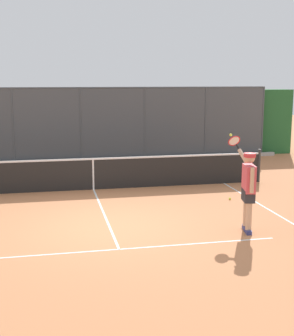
# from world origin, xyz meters

# --- Properties ---
(ground_plane) EXTENTS (60.00, 60.00, 0.00)m
(ground_plane) POSITION_xyz_m (0.00, 0.00, 0.00)
(ground_plane) COLOR #C67A4C
(court_line_markings) EXTENTS (8.40, 9.51, 0.01)m
(court_line_markings) POSITION_xyz_m (0.00, 1.79, 0.00)
(court_line_markings) COLOR white
(court_line_markings) RESTS_ON ground
(fence_backdrop) EXTENTS (18.66, 1.37, 2.98)m
(fence_backdrop) POSITION_xyz_m (0.00, -9.44, 1.41)
(fence_backdrop) COLOR #474C51
(fence_backdrop) RESTS_ON ground
(tennis_net) EXTENTS (10.79, 0.09, 1.07)m
(tennis_net) POSITION_xyz_m (0.00, -3.76, 0.49)
(tennis_net) COLOR #2D2D2D
(tennis_net) RESTS_ON ground
(tennis_player) EXTENTS (0.31, 1.45, 2.04)m
(tennis_player) POSITION_xyz_m (-2.90, 0.92, 1.03)
(tennis_player) COLOR navy
(tennis_player) RESTS_ON ground
(tennis_ball_mid_court) EXTENTS (0.07, 0.07, 0.07)m
(tennis_ball_mid_court) POSITION_xyz_m (-3.58, -1.75, 0.03)
(tennis_ball_mid_court) COLOR #D6E042
(tennis_ball_mid_court) RESTS_ON ground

